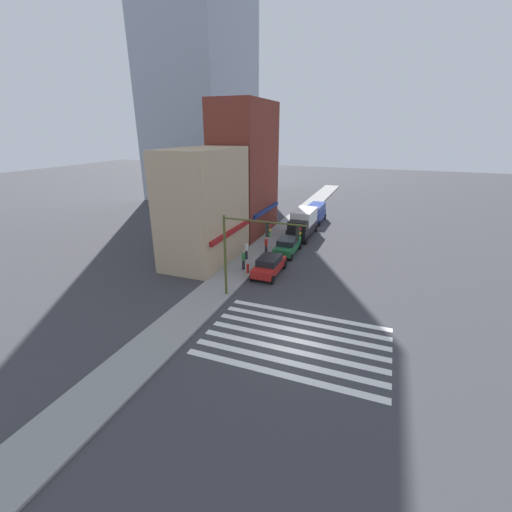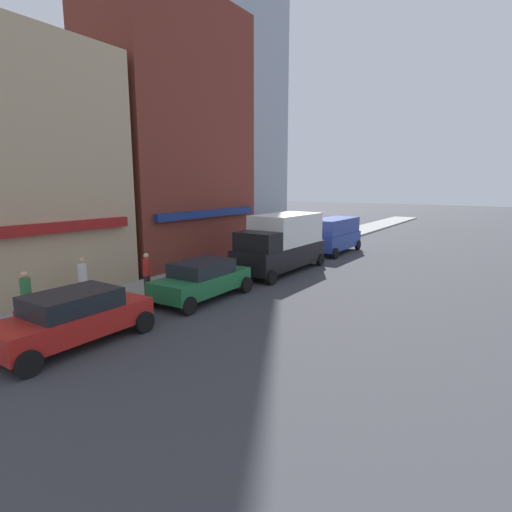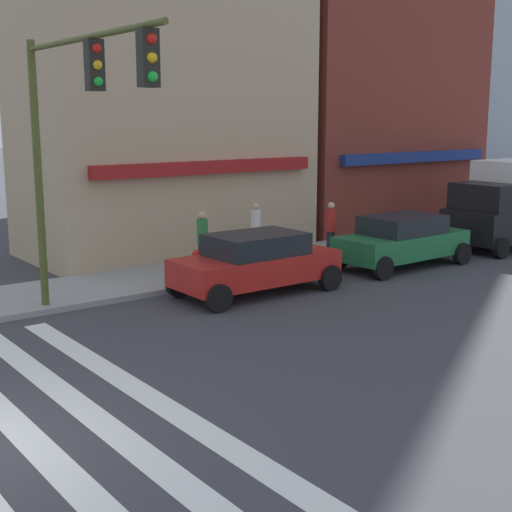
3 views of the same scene
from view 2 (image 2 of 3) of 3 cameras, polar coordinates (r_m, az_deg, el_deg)
name	(u,v)px [view 2 (image 2 of 3)]	position (r m, az deg, el deg)	size (l,w,h in m)	color
storefront_row	(117,147)	(21.93, -19.28, 14.49)	(19.08, 5.30, 14.77)	tan
tower_distant	(197,7)	(56.82, -8.39, 31.73)	(20.06, 14.11, 51.07)	#939EAD
sedan_red	(74,317)	(12.80, -24.62, -7.93)	(4.41, 2.02, 1.59)	#B21E19
sedan_green	(202,279)	(16.30, -7.66, -3.28)	(4.44, 2.02, 1.59)	#1E6638
box_truck_black	(281,242)	(21.26, 3.63, 2.00)	(6.23, 2.42, 3.04)	black
van_blue	(334,234)	(27.63, 11.03, 3.11)	(5.03, 2.22, 2.34)	navy
pedestrian_red_jacket	(147,274)	(16.62, -15.32, -2.48)	(0.32, 0.32, 1.77)	#23232D
pedestrian_white_shirt	(83,279)	(16.48, -23.50, -3.08)	(0.32, 0.32, 1.77)	#23232D
pedestrian_green_top	(27,297)	(14.70, -29.95, -5.15)	(0.32, 0.32, 1.77)	#23232D
fire_hydrant	(18,321)	(13.98, -30.85, -7.94)	(0.24, 0.24, 0.84)	red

